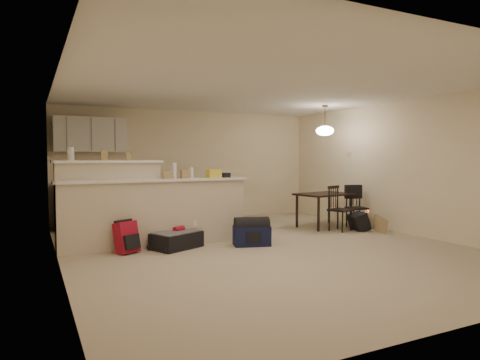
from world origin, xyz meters
TOP-DOWN VIEW (x-y plane):
  - room at (0.00, 0.00)m, footprint 7.00×7.02m
  - breakfast_bar at (-1.76, 0.98)m, footprint 3.08×0.58m
  - upper_cabinets at (-2.20, 3.32)m, footprint 1.40×0.34m
  - kitchen_counter at (-2.00, 3.19)m, footprint 1.80×0.60m
  - thermostat at (2.98, 1.55)m, footprint 0.02×0.12m
  - jar at (-2.76, 1.12)m, footprint 0.10×0.10m
  - cereal_box at (-2.27, 1.12)m, footprint 0.10×0.07m
  - small_box at (-1.89, 1.12)m, footprint 0.08×0.06m
  - bottle_a at (-1.20, 0.90)m, footprint 0.07×0.07m
  - bottle_b at (-0.90, 0.90)m, footprint 0.06×0.06m
  - bag_lump at (-0.50, 0.90)m, footprint 0.22×0.18m
  - pouch at (-0.27, 0.90)m, footprint 0.12×0.10m
  - extra_item_x at (-1.32, 0.90)m, footprint 0.14×0.10m
  - extra_item_y at (-1.02, 0.90)m, footprint 0.13×0.10m
  - dining_table at (2.11, 1.25)m, footprint 1.23×0.93m
  - pendant_lamp at (2.11, 1.25)m, footprint 0.36×0.36m
  - dining_chair_near at (2.10, 0.74)m, footprint 0.48×0.47m
  - dining_chair_far at (2.67, 0.90)m, footprint 0.44×0.43m
  - suitcase at (-1.27, 0.61)m, footprint 0.88×0.75m
  - red_backpack at (-2.05, 0.61)m, footprint 0.37×0.31m
  - navy_duffel at (-0.10, 0.27)m, footprint 0.65×0.47m
  - black_daypack at (2.46, 0.61)m, footprint 0.35×0.43m
  - cardboard_sheet at (2.65, 0.23)m, footprint 0.08×0.41m

SIDE VIEW (x-z plane):
  - suitcase at x=-1.27m, z-range 0.00..0.25m
  - cardboard_sheet at x=2.65m, z-range 0.00..0.31m
  - navy_duffel at x=-0.10m, z-range 0.00..0.32m
  - black_daypack at x=2.46m, z-range 0.00..0.33m
  - red_backpack at x=-2.05m, z-range 0.00..0.47m
  - dining_chair_far at x=2.67m, z-range 0.00..0.85m
  - dining_chair_near at x=2.10m, z-range 0.00..0.88m
  - kitchen_counter at x=-2.00m, z-range 0.00..0.90m
  - breakfast_bar at x=-1.76m, z-range -0.09..1.30m
  - dining_table at x=2.11m, z-range 0.27..0.96m
  - pouch at x=-0.27m, z-range 1.09..1.17m
  - extra_item_x at x=-1.32m, z-range 1.09..1.21m
  - extra_item_y at x=-1.02m, z-range 1.09..1.23m
  - bag_lump at x=-0.50m, z-range 1.09..1.23m
  - bottle_b at x=-0.90m, z-range 1.09..1.27m
  - bottle_a at x=-1.20m, z-range 1.09..1.35m
  - room at x=0.00m, z-range 0.00..2.50m
  - small_box at x=-1.89m, z-range 1.39..1.51m
  - cereal_box at x=-2.27m, z-range 1.39..1.55m
  - jar at x=-2.76m, z-range 1.39..1.59m
  - thermostat at x=2.98m, z-range 1.44..1.56m
  - upper_cabinets at x=-2.20m, z-range 1.55..2.25m
  - pendant_lamp at x=2.11m, z-range 1.68..2.30m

